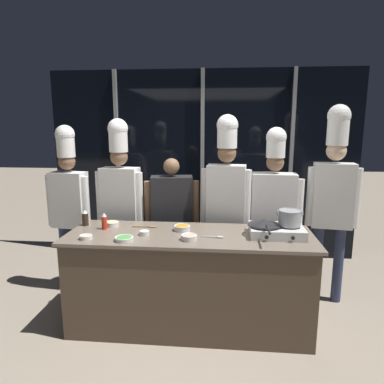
# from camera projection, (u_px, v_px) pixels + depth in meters

# --- Properties ---
(ground_plane) EXTENTS (24.00, 24.00, 0.00)m
(ground_plane) POSITION_uv_depth(u_px,v_px,m) (190.00, 324.00, 3.37)
(ground_plane) COLOR gray
(window_wall_back) EXTENTS (4.41, 0.09, 2.70)m
(window_wall_back) POSITION_uv_depth(u_px,v_px,m) (202.00, 166.00, 4.98)
(window_wall_back) COLOR black
(window_wall_back) RESTS_ON ground_plane
(demo_counter) EXTENTS (2.30, 0.77, 0.93)m
(demo_counter) POSITION_uv_depth(u_px,v_px,m) (190.00, 280.00, 3.28)
(demo_counter) COLOR #4C3D2D
(demo_counter) RESTS_ON ground_plane
(portable_stove) EXTENTS (0.49, 0.38, 0.10)m
(portable_stove) POSITION_uv_depth(u_px,v_px,m) (276.00, 231.00, 3.13)
(portable_stove) COLOR silver
(portable_stove) RESTS_ON demo_counter
(frying_pan) EXTENTS (0.31, 0.54, 0.05)m
(frying_pan) POSITION_uv_depth(u_px,v_px,m) (264.00, 222.00, 3.13)
(frying_pan) COLOR #232326
(frying_pan) RESTS_ON portable_stove
(stock_pot) EXTENTS (0.23, 0.20, 0.14)m
(stock_pot) POSITION_uv_depth(u_px,v_px,m) (290.00, 217.00, 3.10)
(stock_pot) COLOR #93969B
(stock_pot) RESTS_ON portable_stove
(squeeze_bottle_soy) EXTENTS (0.06, 0.06, 0.16)m
(squeeze_bottle_soy) POSITION_uv_depth(u_px,v_px,m) (85.00, 218.00, 3.45)
(squeeze_bottle_soy) COLOR #332319
(squeeze_bottle_soy) RESTS_ON demo_counter
(squeeze_bottle_chili) EXTENTS (0.05, 0.05, 0.16)m
(squeeze_bottle_chili) POSITION_uv_depth(u_px,v_px,m) (104.00, 221.00, 3.33)
(squeeze_bottle_chili) COLOR red
(squeeze_bottle_chili) RESTS_ON demo_counter
(prep_bowl_ginger) EXTENTS (0.13, 0.13, 0.05)m
(prep_bowl_ginger) POSITION_uv_depth(u_px,v_px,m) (112.00, 224.00, 3.44)
(prep_bowl_ginger) COLOR white
(prep_bowl_ginger) RESTS_ON demo_counter
(prep_bowl_chicken) EXTENTS (0.11, 0.11, 0.04)m
(prep_bowl_chicken) POSITION_uv_depth(u_px,v_px,m) (86.00, 237.00, 3.05)
(prep_bowl_chicken) COLOR white
(prep_bowl_chicken) RESTS_ON demo_counter
(prep_bowl_rice) EXTENTS (0.09, 0.09, 0.04)m
(prep_bowl_rice) POSITION_uv_depth(u_px,v_px,m) (144.00, 233.00, 3.15)
(prep_bowl_rice) COLOR white
(prep_bowl_rice) RESTS_ON demo_counter
(prep_bowl_shrimp) EXTENTS (0.14, 0.14, 0.05)m
(prep_bowl_shrimp) POSITION_uv_depth(u_px,v_px,m) (189.00, 237.00, 3.02)
(prep_bowl_shrimp) COLOR white
(prep_bowl_shrimp) RESTS_ON demo_counter
(prep_bowl_carrots) EXTENTS (0.16, 0.16, 0.05)m
(prep_bowl_carrots) POSITION_uv_depth(u_px,v_px,m) (182.00, 228.00, 3.29)
(prep_bowl_carrots) COLOR white
(prep_bowl_carrots) RESTS_ON demo_counter
(prep_bowl_scallions) EXTENTS (0.17, 0.17, 0.04)m
(prep_bowl_scallions) POSITION_uv_depth(u_px,v_px,m) (124.00, 238.00, 3.00)
(prep_bowl_scallions) COLOR white
(prep_bowl_scallions) RESTS_ON demo_counter
(serving_spoon_slotted) EXTENTS (0.25, 0.05, 0.02)m
(serving_spoon_slotted) POSITION_uv_depth(u_px,v_px,m) (150.00, 227.00, 3.40)
(serving_spoon_slotted) COLOR olive
(serving_spoon_slotted) RESTS_ON demo_counter
(serving_spoon_solid) EXTENTS (0.21, 0.04, 0.02)m
(serving_spoon_solid) POSITION_uv_depth(u_px,v_px,m) (216.00, 237.00, 3.08)
(serving_spoon_solid) COLOR #B2B5BA
(serving_spoon_solid) RESTS_ON demo_counter
(chef_head) EXTENTS (0.52, 0.25, 1.93)m
(chef_head) POSITION_uv_depth(u_px,v_px,m) (69.00, 196.00, 3.87)
(chef_head) COLOR #2D3856
(chef_head) RESTS_ON ground_plane
(chef_sous) EXTENTS (0.55, 0.25, 2.00)m
(chef_sous) POSITION_uv_depth(u_px,v_px,m) (120.00, 194.00, 3.84)
(chef_sous) COLOR #2D3856
(chef_sous) RESTS_ON ground_plane
(person_guest) EXTENTS (0.61, 0.31, 1.57)m
(person_guest) POSITION_uv_depth(u_px,v_px,m) (172.00, 214.00, 3.88)
(person_guest) COLOR #232326
(person_guest) RESTS_ON ground_plane
(chef_line) EXTENTS (0.54, 0.26, 2.04)m
(chef_line) POSITION_uv_depth(u_px,v_px,m) (226.00, 192.00, 3.70)
(chef_line) COLOR #4C4C51
(chef_line) RESTS_ON ground_plane
(chef_pastry) EXTENTS (0.62, 0.28, 1.91)m
(chef_pastry) POSITION_uv_depth(u_px,v_px,m) (273.00, 204.00, 3.71)
(chef_pastry) COLOR #2D3856
(chef_pastry) RESTS_ON ground_plane
(chef_apprentice) EXTENTS (0.53, 0.26, 2.14)m
(chef_apprentice) POSITION_uv_depth(u_px,v_px,m) (333.00, 189.00, 3.61)
(chef_apprentice) COLOR #2D3856
(chef_apprentice) RESTS_ON ground_plane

